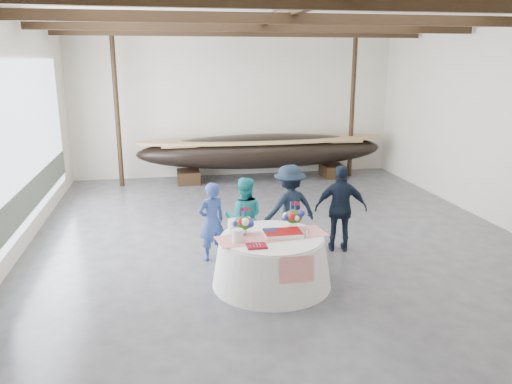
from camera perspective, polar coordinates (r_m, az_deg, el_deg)
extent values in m
cube|color=#3D3D42|center=(10.44, 2.47, -5.20)|extent=(10.00, 12.00, 0.01)
cube|color=silver|center=(15.76, -2.39, 10.06)|extent=(10.00, 0.02, 4.50)
cube|color=silver|center=(4.40, 20.59, -3.86)|extent=(10.00, 0.02, 4.50)
cube|color=silver|center=(10.03, -26.60, 5.68)|extent=(0.02, 12.00, 4.50)
cube|color=silver|center=(12.05, 26.64, 6.98)|extent=(0.02, 12.00, 4.50)
cube|color=white|center=(9.84, 2.78, 20.22)|extent=(10.00, 12.00, 0.01)
cube|color=black|center=(6.48, 10.32, 20.53)|extent=(9.80, 0.12, 0.18)
cube|color=black|center=(8.85, 4.32, 19.16)|extent=(9.80, 0.12, 0.18)
cube|color=black|center=(11.29, 0.93, 18.28)|extent=(9.80, 0.12, 0.18)
cube|color=black|center=(13.74, -1.24, 17.69)|extent=(9.80, 0.12, 0.18)
cube|color=black|center=(9.83, 2.77, 19.52)|extent=(0.15, 11.76, 0.15)
cylinder|color=black|center=(14.76, -15.63, 9.19)|extent=(0.14, 0.14, 4.50)
cylinder|color=black|center=(15.78, 10.96, 9.81)|extent=(0.14, 0.14, 4.50)
cube|color=silver|center=(11.01, -24.83, 5.25)|extent=(0.02, 7.00, 3.20)
cube|color=#596654|center=(11.22, -24.17, -0.28)|extent=(0.02, 7.00, 0.60)
cube|color=black|center=(15.05, -7.72, 1.74)|extent=(0.66, 0.85, 0.38)
cube|color=black|center=(15.90, 8.75, 2.42)|extent=(0.66, 0.85, 0.38)
ellipsoid|color=black|center=(15.18, 0.75, 4.71)|extent=(7.53, 1.51, 1.03)
cube|color=#9E7A4C|center=(15.13, 0.76, 5.76)|extent=(6.02, 0.99, 0.06)
cone|color=silver|center=(8.22, 1.80, -7.90)|extent=(1.95, 1.95, 0.80)
cylinder|color=silver|center=(8.07, 1.82, -5.21)|extent=(1.65, 1.65, 0.04)
cube|color=red|center=(8.06, 1.82, -5.05)|extent=(1.86, 0.81, 0.01)
cube|color=white|center=(8.07, 3.05, -4.80)|extent=(0.60, 0.40, 0.07)
cylinder|color=white|center=(7.79, -2.13, -5.01)|extent=(0.18, 0.18, 0.20)
cylinder|color=white|center=(8.23, -2.62, -3.86)|extent=(0.18, 0.18, 0.22)
cube|color=maroon|center=(7.61, 0.08, -6.19)|extent=(0.30, 0.24, 0.03)
cone|color=silver|center=(8.07, 5.84, -4.69)|extent=(0.09, 0.09, 0.12)
imported|color=navy|center=(9.14, -5.10, -3.37)|extent=(0.63, 0.53, 1.46)
imported|color=teal|center=(9.22, -1.39, -2.93)|extent=(0.83, 0.69, 1.53)
imported|color=black|center=(9.54, 3.86, -1.86)|extent=(1.21, 0.88, 1.68)
imported|color=black|center=(9.63, 9.68, -1.87)|extent=(1.06, 0.64, 1.69)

